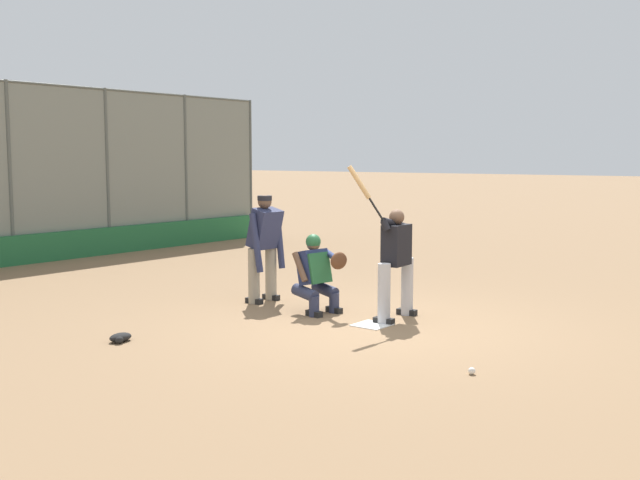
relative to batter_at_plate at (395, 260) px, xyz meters
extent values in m
plane|color=#846647|center=(0.50, -0.03, -0.82)|extent=(160.00, 160.00, 0.00)
cube|color=white|center=(0.50, -0.03, -0.82)|extent=(0.43, 0.43, 0.01)
cylinder|color=#515651|center=(-6.54, -8.95, 1.05)|extent=(0.08, 0.08, 3.75)
cylinder|color=#515651|center=(-4.19, -8.95, 1.05)|extent=(0.08, 0.08, 3.75)
cylinder|color=#515651|center=(-1.84, -8.95, 1.05)|extent=(0.08, 0.08, 3.75)
cylinder|color=#515651|center=(0.50, -8.95, 1.05)|extent=(0.08, 0.08, 3.75)
cube|color=gray|center=(0.50, -8.95, 1.05)|extent=(14.08, 0.01, 3.75)
cylinder|color=#515651|center=(0.50, -8.95, 2.90)|extent=(14.08, 0.06, 0.06)
cube|color=#236638|center=(0.50, -8.85, -0.52)|extent=(13.79, 0.18, 0.61)
cylinder|color=#B7B7BC|center=(-0.35, -0.02, -0.42)|extent=(0.17, 0.17, 0.81)
cube|color=black|center=(-0.35, -0.02, -0.78)|extent=(0.13, 0.29, 0.08)
cylinder|color=#B7B7BC|center=(0.32, 0.04, -0.42)|extent=(0.17, 0.17, 0.81)
cube|color=black|center=(0.32, 0.04, -0.78)|extent=(0.13, 0.29, 0.08)
cube|color=black|center=(-0.01, 0.01, 0.20)|extent=(0.46, 0.29, 0.56)
sphere|color=brown|center=(-0.01, 0.01, 0.58)|extent=(0.21, 0.21, 0.21)
cylinder|color=black|center=(0.00, -0.02, 0.49)|extent=(0.57, 0.10, 0.21)
cylinder|color=black|center=(0.26, 0.00, 0.49)|extent=(0.13, 0.16, 0.16)
sphere|color=black|center=(0.27, -0.02, 0.55)|extent=(0.04, 0.04, 0.04)
cylinder|color=black|center=(0.33, -0.09, 0.70)|extent=(0.16, 0.19, 0.32)
cylinder|color=tan|center=(0.47, -0.27, 1.06)|extent=(0.25, 0.29, 0.45)
cylinder|color=#2D334C|center=(0.17, -0.91, -0.68)|extent=(0.14, 0.14, 0.29)
cylinder|color=#2D334C|center=(0.14, -1.10, -0.51)|extent=(0.23, 0.46, 0.22)
cube|color=black|center=(0.17, -0.91, -0.78)|extent=(0.14, 0.27, 0.08)
cylinder|color=#2D334C|center=(0.55, -0.97, -0.68)|extent=(0.14, 0.14, 0.29)
cylinder|color=#2D334C|center=(0.52, -1.16, -0.51)|extent=(0.23, 0.46, 0.22)
cube|color=black|center=(0.55, -0.97, -0.78)|extent=(0.14, 0.27, 0.08)
cube|color=navy|center=(0.32, -1.17, -0.17)|extent=(0.46, 0.40, 0.52)
cube|color=#235B33|center=(0.35, -1.03, -0.17)|extent=(0.39, 0.19, 0.43)
sphere|color=brown|center=(0.32, -1.17, 0.16)|extent=(0.19, 0.19, 0.19)
sphere|color=#235B33|center=(0.32, -1.17, 0.19)|extent=(0.22, 0.22, 0.22)
cylinder|color=navy|center=(0.21, -0.92, -0.01)|extent=(0.34, 0.48, 0.15)
ellipsoid|color=#56331E|center=(0.33, -0.71, -0.04)|extent=(0.31, 0.15, 0.24)
cylinder|color=brown|center=(0.57, -1.21, -0.14)|extent=(0.13, 0.30, 0.42)
cylinder|color=gray|center=(0.00, -2.28, -0.40)|extent=(0.17, 0.17, 0.84)
cube|color=black|center=(0.00, -2.28, -0.78)|extent=(0.11, 0.28, 0.08)
cylinder|color=gray|center=(0.39, -2.27, -0.40)|extent=(0.17, 0.17, 0.84)
cube|color=black|center=(0.39, -2.27, -0.78)|extent=(0.11, 0.28, 0.08)
cube|color=#282D4C|center=(0.20, -2.22, 0.31)|extent=(0.46, 0.40, 0.64)
sphere|color=brown|center=(0.20, -2.22, 0.71)|extent=(0.21, 0.21, 0.21)
cylinder|color=black|center=(0.20, -2.22, 0.77)|extent=(0.22, 0.22, 0.07)
cylinder|color=#282D4C|center=(-0.07, -2.16, 0.12)|extent=(0.14, 0.24, 0.89)
cylinder|color=#282D4C|center=(0.46, -2.15, 0.12)|extent=(0.14, 0.24, 0.89)
ellipsoid|color=black|center=(3.10, -1.91, -0.77)|extent=(0.29, 0.19, 0.10)
ellipsoid|color=black|center=(3.18, -1.82, -0.77)|extent=(0.10, 0.08, 0.08)
sphere|color=white|center=(1.71, 2.04, -0.78)|extent=(0.07, 0.07, 0.07)
camera|label=1|loc=(8.50, 5.45, 1.39)|focal=42.00mm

